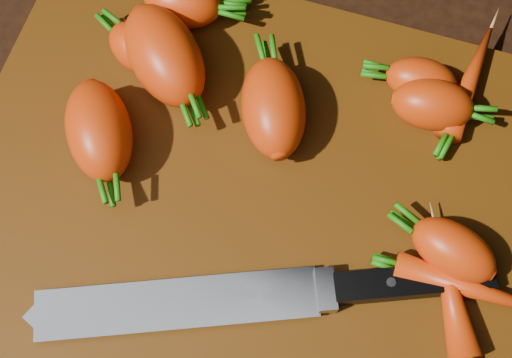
% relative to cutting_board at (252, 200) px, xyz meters
% --- Properties ---
extents(ground, '(2.00, 2.00, 0.01)m').
position_rel_cutting_board_xyz_m(ground, '(0.00, 0.00, -0.01)').
color(ground, black).
extents(cutting_board, '(0.50, 0.40, 0.01)m').
position_rel_cutting_board_xyz_m(cutting_board, '(0.00, 0.00, 0.00)').
color(cutting_board, '#4D2706').
rests_on(cutting_board, ground).
extents(carrot_0, '(0.07, 0.05, 0.04)m').
position_rel_cutting_board_xyz_m(carrot_0, '(-0.11, 0.15, 0.03)').
color(carrot_0, red).
rests_on(carrot_0, cutting_board).
extents(carrot_1, '(0.07, 0.06, 0.04)m').
position_rel_cutting_board_xyz_m(carrot_1, '(-0.14, 0.10, 0.02)').
color(carrot_1, red).
rests_on(carrot_1, cutting_board).
extents(carrot_2, '(0.11, 0.12, 0.06)m').
position_rel_cutting_board_xyz_m(carrot_2, '(-0.11, 0.09, 0.04)').
color(carrot_2, red).
rests_on(carrot_2, cutting_board).
extents(carrot_3, '(0.09, 0.10, 0.05)m').
position_rel_cutting_board_xyz_m(carrot_3, '(-0.00, 0.07, 0.03)').
color(carrot_3, red).
rests_on(carrot_3, cutting_board).
extents(carrot_4, '(0.06, 0.04, 0.04)m').
position_rel_cutting_board_xyz_m(carrot_4, '(0.11, 0.14, 0.02)').
color(carrot_4, red).
rests_on(carrot_4, cutting_board).
extents(carrot_5, '(0.06, 0.06, 0.03)m').
position_rel_cutting_board_xyz_m(carrot_5, '(-0.10, 0.15, 0.02)').
color(carrot_5, red).
rests_on(carrot_5, cutting_board).
extents(carrot_6, '(0.08, 0.06, 0.04)m').
position_rel_cutting_board_xyz_m(carrot_6, '(0.17, -0.00, 0.03)').
color(carrot_6, red).
rests_on(carrot_6, cutting_board).
extents(carrot_7, '(0.04, 0.12, 0.02)m').
position_rel_cutting_board_xyz_m(carrot_7, '(0.15, 0.15, 0.02)').
color(carrot_7, red).
rests_on(carrot_7, cutting_board).
extents(carrot_8, '(0.14, 0.03, 0.02)m').
position_rel_cutting_board_xyz_m(carrot_8, '(0.19, -0.03, 0.02)').
color(carrot_8, red).
rests_on(carrot_8, cutting_board).
extents(carrot_9, '(0.07, 0.10, 0.03)m').
position_rel_cutting_board_xyz_m(carrot_9, '(0.17, -0.03, 0.02)').
color(carrot_9, red).
rests_on(carrot_9, cutting_board).
extents(carrot_10, '(0.09, 0.11, 0.05)m').
position_rel_cutting_board_xyz_m(carrot_10, '(-0.14, 0.01, 0.03)').
color(carrot_10, red).
rests_on(carrot_10, cutting_board).
extents(carrot_11, '(0.07, 0.05, 0.04)m').
position_rel_cutting_board_xyz_m(carrot_11, '(0.12, 0.12, 0.03)').
color(carrot_11, red).
rests_on(carrot_11, cutting_board).
extents(knife, '(0.34, 0.17, 0.02)m').
position_rel_cutting_board_xyz_m(knife, '(-0.01, -0.10, 0.01)').
color(knife, gray).
rests_on(knife, cutting_board).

